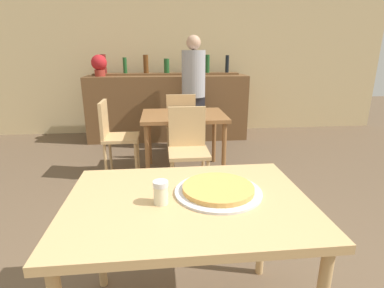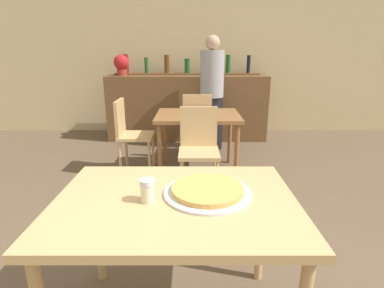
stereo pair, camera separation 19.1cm
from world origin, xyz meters
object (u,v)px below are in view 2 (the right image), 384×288
(chair_far_side_front, at_px, (199,145))
(chair_far_side_back, at_px, (197,121))
(potted_plant, at_px, (122,64))
(cheese_shaker, at_px, (148,190))
(chair_far_side_left, at_px, (130,131))
(pizza_tray, at_px, (208,191))
(person_standing, at_px, (212,90))

(chair_far_side_front, xyz_separation_m, chair_far_side_back, (-0.00, 1.10, 0.00))
(potted_plant, bearing_deg, cheese_shaker, -75.94)
(chair_far_side_left, distance_m, cheese_shaker, 2.28)
(chair_far_side_front, distance_m, pizza_tray, 1.59)
(pizza_tray, distance_m, person_standing, 3.10)
(chair_far_side_left, bearing_deg, cheese_shaker, -166.18)
(cheese_shaker, bearing_deg, chair_far_side_left, 103.82)
(potted_plant, bearing_deg, pizza_tray, -71.58)
(chair_far_side_left, bearing_deg, chair_far_side_front, -124.13)
(chair_far_side_back, height_order, person_standing, person_standing)
(chair_far_side_back, distance_m, pizza_tray, 2.68)
(chair_far_side_front, distance_m, chair_far_side_left, 0.98)
(pizza_tray, relative_size, potted_plant, 1.31)
(chair_far_side_front, xyz_separation_m, potted_plant, (-1.20, 2.05, 0.71))
(potted_plant, bearing_deg, chair_far_side_left, -75.58)
(chair_far_side_front, height_order, chair_far_side_back, same)
(chair_far_side_back, xyz_separation_m, pizza_tray, (0.01, -2.67, 0.25))
(pizza_tray, bearing_deg, chair_far_side_front, 90.25)
(chair_far_side_front, relative_size, cheese_shaker, 8.18)
(pizza_tray, height_order, potted_plant, potted_plant)
(chair_far_side_front, relative_size, person_standing, 0.54)
(chair_far_side_front, bearing_deg, person_standing, 81.71)
(chair_far_side_left, distance_m, potted_plant, 1.70)
(pizza_tray, bearing_deg, chair_far_side_left, 111.14)
(chair_far_side_front, bearing_deg, pizza_tray, -89.75)
(chair_far_side_left, bearing_deg, person_standing, -46.95)
(person_standing, distance_m, potted_plant, 1.55)
(potted_plant, bearing_deg, chair_far_side_back, -38.27)
(cheese_shaker, distance_m, person_standing, 3.20)
(chair_far_side_left, relative_size, person_standing, 0.54)
(pizza_tray, bearing_deg, cheese_shaker, -164.76)
(person_standing, bearing_deg, cheese_shaker, -98.87)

